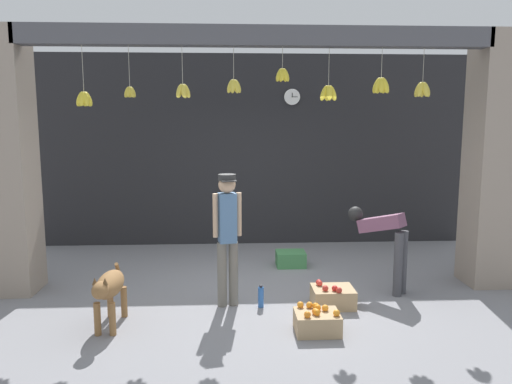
{
  "coord_description": "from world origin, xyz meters",
  "views": [
    {
      "loc": [
        -0.34,
        -6.11,
        2.23
      ],
      "look_at": [
        0.0,
        0.4,
        1.27
      ],
      "focal_mm": 35.0,
      "sensor_mm": 36.0,
      "label": 1
    }
  ],
  "objects_px": {
    "dog": "(109,288)",
    "worker_stooping": "(385,238)",
    "shopkeeper": "(227,230)",
    "produce_box_green": "(291,259)",
    "wall_clock": "(292,97)",
    "water_bottle": "(261,297)",
    "fruit_crate_oranges": "(317,321)",
    "fruit_crate_apples": "(333,296)"
  },
  "relations": [
    {
      "from": "dog",
      "to": "worker_stooping",
      "type": "height_order",
      "value": "worker_stooping"
    },
    {
      "from": "shopkeeper",
      "to": "dog",
      "type": "bearing_deg",
      "value": 11.95
    },
    {
      "from": "produce_box_green",
      "to": "wall_clock",
      "type": "bearing_deg",
      "value": 83.12
    },
    {
      "from": "shopkeeper",
      "to": "water_bottle",
      "type": "height_order",
      "value": "shopkeeper"
    },
    {
      "from": "worker_stooping",
      "to": "dog",
      "type": "bearing_deg",
      "value": 149.88
    },
    {
      "from": "shopkeeper",
      "to": "worker_stooping",
      "type": "height_order",
      "value": "shopkeeper"
    },
    {
      "from": "shopkeeper",
      "to": "water_bottle",
      "type": "bearing_deg",
      "value": 157.42
    },
    {
      "from": "produce_box_green",
      "to": "water_bottle",
      "type": "bearing_deg",
      "value": -108.71
    },
    {
      "from": "dog",
      "to": "shopkeeper",
      "type": "bearing_deg",
      "value": 116.18
    },
    {
      "from": "dog",
      "to": "worker_stooping",
      "type": "xyz_separation_m",
      "value": [
        3.28,
        0.98,
        0.27
      ]
    },
    {
      "from": "worker_stooping",
      "to": "produce_box_green",
      "type": "bearing_deg",
      "value": 85.97
    },
    {
      "from": "water_bottle",
      "to": "wall_clock",
      "type": "xyz_separation_m",
      "value": [
        0.73,
        3.06,
        2.47
      ]
    },
    {
      "from": "fruit_crate_oranges",
      "to": "wall_clock",
      "type": "distance_m",
      "value": 4.54
    },
    {
      "from": "worker_stooping",
      "to": "wall_clock",
      "type": "relative_size",
      "value": 3.65
    },
    {
      "from": "worker_stooping",
      "to": "fruit_crate_apples",
      "type": "relative_size",
      "value": 2.16
    },
    {
      "from": "fruit_crate_apples",
      "to": "produce_box_green",
      "type": "xyz_separation_m",
      "value": [
        -0.3,
        1.66,
        -0.01
      ]
    },
    {
      "from": "fruit_crate_oranges",
      "to": "water_bottle",
      "type": "bearing_deg",
      "value": 126.63
    },
    {
      "from": "fruit_crate_oranges",
      "to": "wall_clock",
      "type": "relative_size",
      "value": 1.59
    },
    {
      "from": "wall_clock",
      "to": "shopkeeper",
      "type": "bearing_deg",
      "value": -110.56
    },
    {
      "from": "shopkeeper",
      "to": "wall_clock",
      "type": "xyz_separation_m",
      "value": [
        1.12,
        2.99,
        1.67
      ]
    },
    {
      "from": "water_bottle",
      "to": "wall_clock",
      "type": "relative_size",
      "value": 0.93
    },
    {
      "from": "worker_stooping",
      "to": "fruit_crate_apples",
      "type": "xyz_separation_m",
      "value": [
        -0.77,
        -0.5,
        -0.59
      ]
    },
    {
      "from": "fruit_crate_apples",
      "to": "wall_clock",
      "type": "xyz_separation_m",
      "value": [
        -0.13,
        3.07,
        2.48
      ]
    },
    {
      "from": "fruit_crate_apples",
      "to": "dog",
      "type": "bearing_deg",
      "value": -169.18
    },
    {
      "from": "dog",
      "to": "fruit_crate_apples",
      "type": "bearing_deg",
      "value": 102.89
    },
    {
      "from": "dog",
      "to": "fruit_crate_apples",
      "type": "distance_m",
      "value": 2.58
    },
    {
      "from": "worker_stooping",
      "to": "wall_clock",
      "type": "height_order",
      "value": "wall_clock"
    },
    {
      "from": "dog",
      "to": "produce_box_green",
      "type": "height_order",
      "value": "dog"
    },
    {
      "from": "water_bottle",
      "to": "dog",
      "type": "bearing_deg",
      "value": -163.42
    },
    {
      "from": "water_bottle",
      "to": "wall_clock",
      "type": "bearing_deg",
      "value": 76.61
    },
    {
      "from": "water_bottle",
      "to": "shopkeeper",
      "type": "bearing_deg",
      "value": 169.58
    },
    {
      "from": "worker_stooping",
      "to": "shopkeeper",
      "type": "bearing_deg",
      "value": 144.9
    },
    {
      "from": "fruit_crate_apples",
      "to": "produce_box_green",
      "type": "relative_size",
      "value": 1.12
    },
    {
      "from": "produce_box_green",
      "to": "fruit_crate_oranges",
      "type": "bearing_deg",
      "value": -90.29
    },
    {
      "from": "fruit_crate_oranges",
      "to": "produce_box_green",
      "type": "bearing_deg",
      "value": 89.71
    },
    {
      "from": "worker_stooping",
      "to": "wall_clock",
      "type": "xyz_separation_m",
      "value": [
        -0.9,
        2.57,
        1.89
      ]
    },
    {
      "from": "fruit_crate_apples",
      "to": "produce_box_green",
      "type": "bearing_deg",
      "value": 100.31
    },
    {
      "from": "shopkeeper",
      "to": "fruit_crate_oranges",
      "type": "height_order",
      "value": "shopkeeper"
    },
    {
      "from": "fruit_crate_oranges",
      "to": "fruit_crate_apples",
      "type": "bearing_deg",
      "value": 66.54
    },
    {
      "from": "worker_stooping",
      "to": "water_bottle",
      "type": "relative_size",
      "value": 3.94
    },
    {
      "from": "shopkeeper",
      "to": "water_bottle",
      "type": "relative_size",
      "value": 5.87
    },
    {
      "from": "fruit_crate_apples",
      "to": "water_bottle",
      "type": "xyz_separation_m",
      "value": [
        -0.86,
        0.01,
        0.01
      ]
    }
  ]
}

